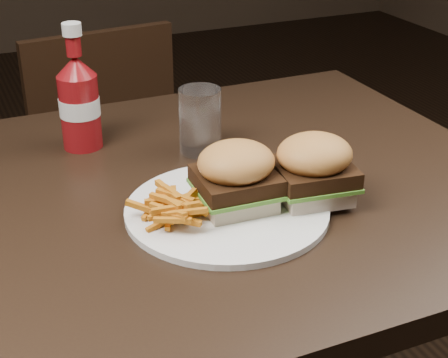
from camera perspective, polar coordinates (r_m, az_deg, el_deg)
name	(u,v)px	position (r m, az deg, el deg)	size (l,w,h in m)	color
dining_table	(136,209)	(1.04, -7.36, -2.52)	(1.20, 0.80, 0.04)	black
chair_far	(87,165)	(1.89, -11.33, 1.14)	(0.38, 0.38, 0.04)	black
plate	(227,210)	(0.97, 0.24, -2.60)	(0.29, 0.29, 0.01)	white
sandwich_half_a	(236,199)	(0.97, 0.99, -1.65)	(0.10, 0.09, 0.03)	beige
sandwich_half_b	(312,190)	(1.00, 7.34, -0.91)	(0.10, 0.09, 0.03)	beige
fries_pile	(178,203)	(0.94, -3.85, -2.03)	(0.10, 0.10, 0.04)	#CB6F15
ketchup_bottle	(80,114)	(1.19, -11.86, 5.33)	(0.07, 0.07, 0.13)	maroon
tumbler	(200,121)	(1.15, -2.00, 4.87)	(0.07, 0.07, 0.11)	white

